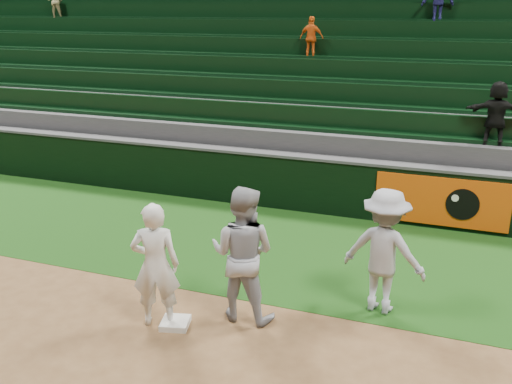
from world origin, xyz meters
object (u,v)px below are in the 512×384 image
first_base (175,323)px  base_coach (384,251)px  first_baseman (155,265)px  baserunner (243,254)px

first_base → base_coach: base_coach is taller
first_base → first_baseman: first_baseman is taller
first_base → first_baseman: 0.91m
first_base → first_baseman: size_ratio=0.21×
first_base → baserunner: bearing=36.0°
baserunner → first_baseman: bearing=30.3°
first_baseman → baserunner: baserunner is taller
first_base → base_coach: bearing=29.0°
first_base → first_baseman: bearing=-175.6°
first_base → base_coach: (2.66, 1.47, 0.91)m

